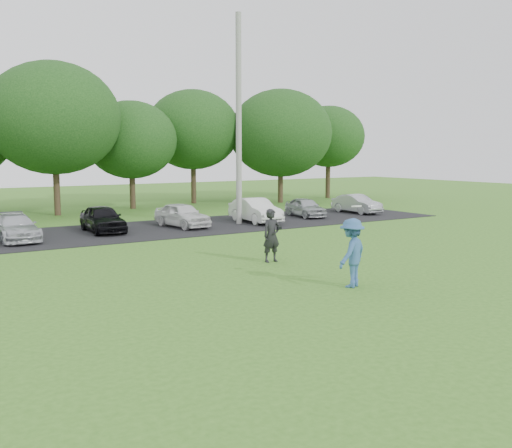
{
  "coord_description": "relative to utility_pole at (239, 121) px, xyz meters",
  "views": [
    {
      "loc": [
        -9.71,
        -11.87,
        3.61
      ],
      "look_at": [
        0.0,
        3.5,
        1.3
      ],
      "focal_mm": 40.0,
      "sensor_mm": 36.0,
      "label": 1
    }
  ],
  "objects": [
    {
      "name": "ground",
      "position": [
        -4.7,
        -12.53,
        -5.13
      ],
      "size": [
        100.0,
        100.0,
        0.0
      ],
      "primitive_type": "plane",
      "color": "#386F1F",
      "rests_on": "ground"
    },
    {
      "name": "parking_lot",
      "position": [
        -4.7,
        0.47,
        -5.11
      ],
      "size": [
        32.0,
        6.5,
        0.03
      ],
      "primitive_type": "cube",
      "color": "black",
      "rests_on": "ground"
    },
    {
      "name": "utility_pole",
      "position": [
        0.0,
        0.0,
        0.0
      ],
      "size": [
        0.28,
        0.28,
        10.25
      ],
      "primitive_type": "cylinder",
      "color": "gray",
      "rests_on": "ground"
    },
    {
      "name": "frisbee_player",
      "position": [
        -4.24,
        -13.09,
        -4.2
      ],
      "size": [
        1.37,
        1.11,
        2.19
      ],
      "color": "#335C90",
      "rests_on": "ground"
    },
    {
      "name": "camera_bystander",
      "position": [
        -4.1,
        -9.04,
        -4.25
      ],
      "size": [
        0.65,
        0.45,
        1.76
      ],
      "color": "black",
      "rests_on": "ground"
    },
    {
      "name": "parked_cars",
      "position": [
        -6.49,
        0.47,
        -4.54
      ],
      "size": [
        27.96,
        4.46,
        1.22
      ],
      "color": "#585B5F",
      "rests_on": "parking_lot"
    },
    {
      "name": "tree_row",
      "position": [
        -3.19,
        10.23,
        -0.22
      ],
      "size": [
        42.39,
        9.85,
        8.64
      ],
      "color": "#38281C",
      "rests_on": "ground"
    }
  ]
}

